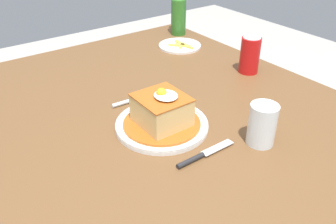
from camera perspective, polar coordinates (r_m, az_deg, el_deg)
The scene contains 9 objects.
dining_table at distance 1.05m, azimuth -0.48°, elevation -5.09°, with size 1.30×1.04×0.77m.
main_plate at distance 0.93m, azimuth -1.00°, elevation -2.01°, with size 0.24×0.24×0.02m.
sandwich_meal at distance 0.91m, azimuth -1.00°, elevation 0.08°, with size 0.20×0.20×0.10m.
fork at distance 1.05m, azimuth -6.06°, elevation 1.82°, with size 0.02×0.14×0.01m.
knife at distance 0.83m, azimuth 4.91°, elevation -7.14°, with size 0.02×0.17×0.01m.
soda_can at distance 1.24m, azimuth 12.97°, elevation 8.88°, with size 0.07×0.07×0.12m.
beer_bottle_green at distance 1.58m, azimuth 1.71°, elevation 15.80°, with size 0.06×0.06×0.27m.
drinking_glass at distance 0.88m, azimuth 14.78°, elevation -2.34°, with size 0.07×0.07×0.10m.
side_plate_fries at distance 1.46m, azimuth 1.92°, elevation 10.57°, with size 0.17×0.17×0.02m.
Camera 1 is at (0.69, -0.49, 1.29)m, focal length 38.06 mm.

